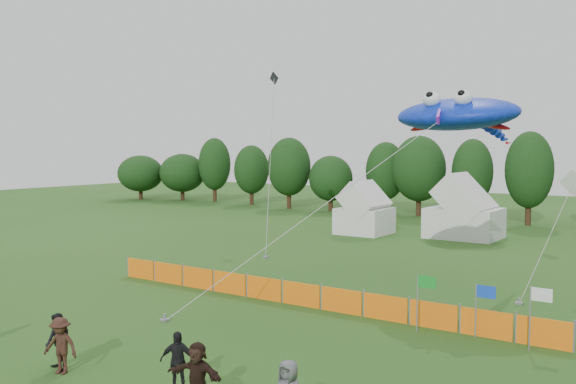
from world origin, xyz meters
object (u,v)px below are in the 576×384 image
Objects in this scene: spectator_f at (197,376)px; stingray_kite at (461,115)px; spectator_b at (58,342)px; tent_left at (364,212)px; barrier_fence at (301,294)px; spectator_c at (61,346)px; tent_right at (464,213)px; spectator_d at (177,361)px.

spectator_f is 18.69m from stingray_kite.
spectator_f is (5.48, 0.31, 0.01)m from spectator_b.
tent_left is at bearing 113.57° from spectator_b.
barrier_fence is at bearing -68.72° from tent_left.
spectator_c is at bearing -10.94° from spectator_b.
stingray_kite reaches higher than spectator_c.
tent_right reaches higher than tent_left.
tent_left is at bearing 81.53° from spectator_d.
spectator_d is (2.46, -9.98, 0.36)m from barrier_fence.
tent_left is 2.12× the size of spectator_b.
spectator_c is (-1.42, -11.00, 0.37)m from barrier_fence.
spectator_f is (1.30, -0.59, 0.04)m from spectator_d.
spectator_f is at bearing -12.96° from spectator_c.
barrier_fence is 11.10m from spectator_c.
barrier_fence is at bearing 64.92° from spectator_c.
spectator_d is 0.09× the size of stingray_kite.
stingray_kite reaches higher than tent_right.
stingray_kite reaches higher than spectator_d.
spectator_b reaches higher than barrier_fence.
spectator_b is (-1.72, -10.88, 0.38)m from barrier_fence.
tent_right is 3.03× the size of spectator_d.
stingray_kite reaches higher than tent_left.
spectator_c is (0.30, -0.13, -0.02)m from spectator_b.
spectator_f is (5.18, 0.43, 0.03)m from spectator_c.
barrier_fence is 11.02m from spectator_b.
tent_left reaches higher than spectator_d.
stingray_kite is at bearing -71.46° from tent_right.
spectator_c is (-0.17, -34.91, -0.98)m from tent_right.
spectator_b is at bearing 139.43° from spectator_c.
spectator_d is 1.43m from spectator_f.
spectator_d is (3.88, 1.02, -0.01)m from spectator_c.
spectator_d is (3.71, -33.89, -0.99)m from tent_right.
spectator_c is 1.01× the size of spectator_d.
barrier_fence is 12.78× the size of spectator_d.
stingray_kite is (5.81, -17.34, 6.47)m from tent_right.
spectator_b is 1.03× the size of spectator_d.
barrier_fence is 10.29m from spectator_d.
stingray_kite reaches higher than barrier_fence.
spectator_f is 0.09× the size of stingray_kite.
spectator_b is (-0.47, -34.78, -0.97)m from tent_right.
tent_right is at bearing 90.99° from spectator_f.
tent_left is 21.04m from stingray_kite.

